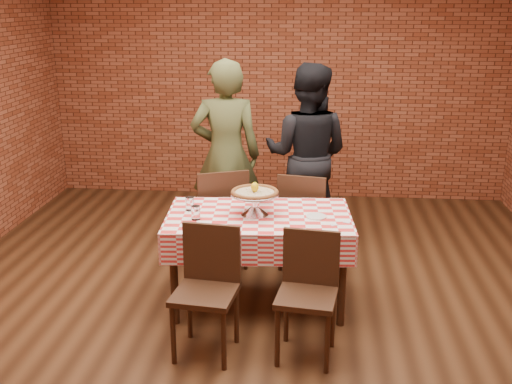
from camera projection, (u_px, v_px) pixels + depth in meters
ground at (253, 307)px, 4.94m from camera, size 6.00×6.00×0.00m
back_wall at (278, 79)px, 7.35m from camera, size 5.50×0.00×5.50m
table at (259, 260)px, 4.89m from camera, size 1.47×0.95×0.75m
tablecloth at (259, 229)px, 4.81m from camera, size 1.51×0.98×0.24m
pizza_stand at (255, 204)px, 4.76m from camera, size 0.52×0.52×0.17m
pizza at (255, 193)px, 4.73m from camera, size 0.49×0.49×0.03m
lemon at (255, 187)px, 4.72m from camera, size 0.08×0.08×0.08m
water_glass_left at (196, 213)px, 4.66m from camera, size 0.07×0.07×0.11m
water_glass_right at (190, 204)px, 4.86m from camera, size 0.07×0.07×0.11m
side_plate at (316, 217)px, 4.72m from camera, size 0.17×0.17×0.01m
sweetener_packet_a at (334, 225)px, 4.56m from camera, size 0.06×0.05×0.00m
sweetener_packet_b at (347, 222)px, 4.61m from camera, size 0.06×0.05×0.00m
condiment_caddy at (265, 194)px, 5.03m from camera, size 0.12×0.10×0.15m
chair_near_left at (205, 295)px, 4.16m from camera, size 0.45×0.45×0.89m
chair_near_right at (307, 299)px, 4.12m from camera, size 0.44×0.44×0.87m
chair_far_left at (219, 216)px, 5.61m from camera, size 0.60×0.60×0.94m
chair_far_right at (305, 218)px, 5.59m from camera, size 0.50×0.50×0.91m
diner_olive at (226, 156)px, 5.90m from camera, size 0.72×0.52×1.85m
diner_black at (307, 155)px, 6.04m from camera, size 0.99×0.85×1.79m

